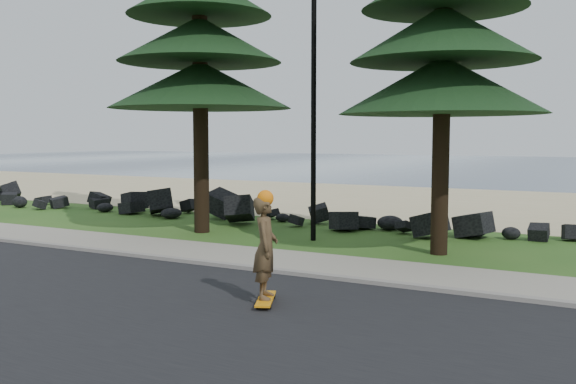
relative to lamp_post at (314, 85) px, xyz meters
name	(u,v)px	position (x,y,z in m)	size (l,w,h in m)	color
ground	(251,261)	(0.00, -3.20, -4.13)	(160.00, 160.00, 0.00)	#28531A
road	(106,308)	(0.00, -7.70, -4.12)	(160.00, 7.00, 0.02)	black
kerb	(228,266)	(0.00, -4.10, -4.08)	(160.00, 0.20, 0.10)	gray
sidewalk	(255,258)	(0.00, -3.00, -4.09)	(160.00, 2.00, 0.08)	gray
beach_sand	(430,202)	(0.00, 11.30, -4.13)	(160.00, 15.00, 0.01)	tan
ocean	(540,166)	(0.00, 47.80, -4.13)	(160.00, 58.00, 0.01)	#31455E
seawall_boulders	(348,229)	(0.00, 2.40, -4.13)	(60.00, 2.40, 1.10)	black
lamp_post	(314,85)	(0.00, 0.00, 0.00)	(0.25, 0.14, 8.14)	black
skateboarder	(266,248)	(2.18, -6.29, -3.18)	(0.64, 1.03, 1.89)	orange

